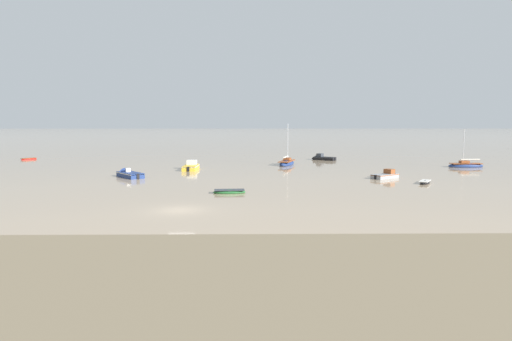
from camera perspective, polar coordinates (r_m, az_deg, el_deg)
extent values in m
plane|color=tan|center=(41.76, -9.70, -4.99)|extent=(800.00, 800.00, 0.00)
cube|color=#7A6B51|center=(24.30, -16.95, -13.26)|extent=(252.77, 17.60, 0.23)
ellipsoid|color=navy|center=(86.81, 25.09, 0.53)|extent=(6.29, 2.18, 1.07)
cube|color=brown|center=(86.77, 25.10, 0.81)|extent=(5.35, 1.95, 0.11)
cube|color=brown|center=(86.60, 24.93, 1.01)|extent=(1.54, 1.12, 0.39)
cylinder|color=#B7BABF|center=(86.29, 24.87, 2.83)|extent=(0.11, 0.11, 5.89)
cylinder|color=beige|center=(87.08, 25.57, 1.27)|extent=(3.42, 0.35, 0.21)
cube|color=navy|center=(66.98, -15.67, -0.64)|extent=(4.75, 5.16, 0.98)
cone|color=navy|center=(69.34, -16.56, -0.44)|extent=(2.50, 2.45, 1.96)
cube|color=silver|center=(66.99, -15.70, -0.32)|extent=(4.85, 5.27, 0.11)
cube|color=silver|center=(67.59, -15.96, 0.06)|extent=(0.78, 0.75, 0.54)
cube|color=black|center=(64.77, -14.78, -0.72)|extent=(0.50, 0.48, 0.70)
ellipsoid|color=#23602D|center=(50.70, -3.40, -2.75)|extent=(3.76, 1.54, 0.58)
cube|color=#33383F|center=(50.66, -3.40, -2.47)|extent=(3.46, 1.50, 0.08)
cube|color=#33383F|center=(50.67, -3.40, -2.57)|extent=(0.32, 1.15, 0.06)
ellipsoid|color=black|center=(62.39, 20.65, -1.44)|extent=(2.62, 3.38, 0.52)
cube|color=silver|center=(62.36, 20.65, -1.24)|extent=(2.47, 3.14, 0.07)
cube|color=silver|center=(62.37, 20.65, -1.31)|extent=(0.97, 0.69, 0.05)
cube|color=gray|center=(66.14, 16.04, -0.77)|extent=(4.38, 3.83, 0.82)
cone|color=gray|center=(67.87, 17.15, -0.63)|extent=(2.01, 2.09, 1.64)
cube|color=brown|center=(66.14, 16.07, -0.51)|extent=(4.48, 3.92, 0.09)
cube|color=brown|center=(66.84, 16.57, -0.09)|extent=(1.57, 1.63, 0.64)
cube|color=#384751|center=(67.23, 16.83, -0.02)|extent=(0.91, 1.14, 0.51)
cube|color=black|center=(64.53, 14.94, -0.81)|extent=(0.40, 0.41, 0.58)
ellipsoid|color=red|center=(104.76, -26.89, 1.29)|extent=(2.96, 3.10, 0.50)
cube|color=brown|center=(104.74, -26.89, 1.41)|extent=(2.77, 2.89, 0.07)
cube|color=brown|center=(104.75, -26.89, 1.37)|extent=(0.86, 0.81, 0.05)
cube|color=gold|center=(75.03, -8.29, 0.27)|extent=(2.29, 5.22, 1.01)
cone|color=gold|center=(77.68, -7.97, 0.48)|extent=(2.08, 1.67, 2.03)
cube|color=silver|center=(75.05, -8.28, 0.56)|extent=(2.34, 5.33, 0.11)
cube|color=silver|center=(76.15, -8.15, 1.04)|extent=(1.64, 1.29, 0.79)
cube|color=#384751|center=(76.76, -8.08, 1.13)|extent=(1.55, 0.33, 0.63)
cube|color=black|center=(72.55, -8.60, 0.18)|extent=(0.41, 0.33, 0.72)
cube|color=black|center=(93.65, 8.71, 1.45)|extent=(4.69, 3.99, 0.87)
cone|color=black|center=(94.63, 7.43, 1.52)|extent=(2.12, 2.22, 1.74)
cube|color=#33383F|center=(93.65, 8.68, 1.65)|extent=(4.79, 4.08, 0.10)
cube|color=#33383F|center=(94.03, 8.13, 1.95)|extent=(1.65, 1.74, 0.68)
cube|color=#384751|center=(94.25, 7.84, 2.00)|extent=(0.94, 1.23, 0.54)
cube|color=black|center=(92.77, 9.92, 1.46)|extent=(0.42, 0.44, 0.62)
ellipsoid|color=navy|center=(82.81, 3.93, 0.89)|extent=(4.22, 7.35, 1.21)
cube|color=brown|center=(82.76, 3.93, 1.22)|extent=(3.69, 6.28, 0.12)
cube|color=brown|center=(83.07, 3.99, 1.47)|extent=(1.66, 1.98, 0.44)
cylinder|color=#B7BABF|center=(83.14, 4.05, 3.63)|extent=(0.12, 0.12, 6.66)
cylinder|color=beige|center=(81.84, 3.80, 1.72)|extent=(1.41, 3.75, 0.24)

